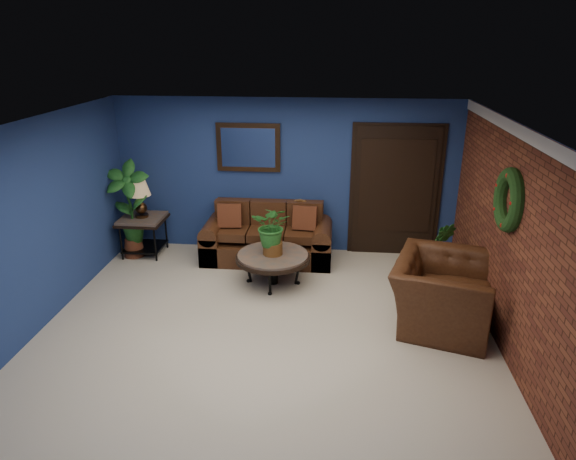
# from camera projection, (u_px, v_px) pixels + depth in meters

# --- Properties ---
(floor) EXTENTS (5.50, 5.50, 0.00)m
(floor) POSITION_uv_depth(u_px,v_px,m) (267.00, 325.00, 6.40)
(floor) COLOR beige
(floor) RESTS_ON ground
(wall_back) EXTENTS (5.50, 0.04, 2.50)m
(wall_back) POSITION_uv_depth(u_px,v_px,m) (286.00, 177.00, 8.28)
(wall_back) COLOR navy
(wall_back) RESTS_ON ground
(wall_left) EXTENTS (0.04, 5.00, 2.50)m
(wall_left) POSITION_uv_depth(u_px,v_px,m) (40.00, 224.00, 6.20)
(wall_left) COLOR navy
(wall_left) RESTS_ON ground
(wall_right_brick) EXTENTS (0.04, 5.00, 2.50)m
(wall_right_brick) POSITION_uv_depth(u_px,v_px,m) (510.00, 240.00, 5.71)
(wall_right_brick) COLOR brown
(wall_right_brick) RESTS_ON ground
(ceiling) EXTENTS (5.50, 5.00, 0.02)m
(ceiling) POSITION_uv_depth(u_px,v_px,m) (264.00, 123.00, 5.51)
(ceiling) COLOR silver
(ceiling) RESTS_ON wall_back
(crown_molding) EXTENTS (0.03, 5.00, 0.14)m
(crown_molding) POSITION_uv_depth(u_px,v_px,m) (524.00, 134.00, 5.30)
(crown_molding) COLOR white
(crown_molding) RESTS_ON wall_right_brick
(wall_mirror) EXTENTS (1.02, 0.06, 0.77)m
(wall_mirror) POSITION_uv_depth(u_px,v_px,m) (248.00, 148.00, 8.13)
(wall_mirror) COLOR #442A16
(wall_mirror) RESTS_ON wall_back
(closet_door) EXTENTS (1.44, 0.06, 2.18)m
(closet_door) POSITION_uv_depth(u_px,v_px,m) (395.00, 192.00, 8.17)
(closet_door) COLOR black
(closet_door) RESTS_ON wall_back
(wreath) EXTENTS (0.16, 0.72, 0.72)m
(wreath) POSITION_uv_depth(u_px,v_px,m) (509.00, 200.00, 5.61)
(wreath) COLOR black
(wreath) RESTS_ON wall_right_brick
(sofa) EXTENTS (2.04, 0.88, 0.92)m
(sofa) POSITION_uv_depth(u_px,v_px,m) (268.00, 240.00, 8.25)
(sofa) COLOR #452613
(sofa) RESTS_ON ground
(coffee_table) EXTENTS (1.07, 1.07, 0.46)m
(coffee_table) POSITION_uv_depth(u_px,v_px,m) (273.00, 258.00, 7.35)
(coffee_table) COLOR #4A4441
(coffee_table) RESTS_ON ground
(end_table) EXTENTS (0.70, 0.70, 0.64)m
(end_table) POSITION_uv_depth(u_px,v_px,m) (143.00, 225.00, 8.33)
(end_table) COLOR #4A4441
(end_table) RESTS_ON ground
(table_lamp) EXTENTS (0.35, 0.35, 0.59)m
(table_lamp) POSITION_uv_depth(u_px,v_px,m) (140.00, 194.00, 8.15)
(table_lamp) COLOR #442A16
(table_lamp) RESTS_ON end_table
(side_chair) EXTENTS (0.44, 0.44, 0.96)m
(side_chair) POSITION_uv_depth(u_px,v_px,m) (299.00, 226.00, 8.16)
(side_chair) COLOR brown
(side_chair) RESTS_ON ground
(armchair) EXTENTS (1.48, 1.59, 0.85)m
(armchair) POSITION_uv_depth(u_px,v_px,m) (443.00, 293.00, 6.29)
(armchair) COLOR #452613
(armchair) RESTS_ON ground
(coffee_plant) EXTENTS (0.60, 0.54, 0.74)m
(coffee_plant) POSITION_uv_depth(u_px,v_px,m) (272.00, 227.00, 7.18)
(coffee_plant) COLOR brown
(coffee_plant) RESTS_ON coffee_table
(floor_plant) EXTENTS (0.43, 0.36, 0.88)m
(floor_plant) POSITION_uv_depth(u_px,v_px,m) (440.00, 248.00, 7.53)
(floor_plant) COLOR brown
(floor_plant) RESTS_ON ground
(tall_plant) EXTENTS (0.71, 0.49, 1.57)m
(tall_plant) POSITION_uv_depth(u_px,v_px,m) (129.00, 206.00, 8.13)
(tall_plant) COLOR brown
(tall_plant) RESTS_ON ground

